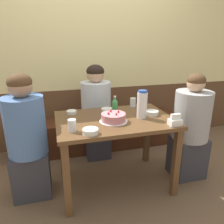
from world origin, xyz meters
TOP-DOWN VIEW (x-y plane):
  - ground_plane at (0.00, 0.00)m, footprint 12.00×12.00m
  - back_wall at (0.00, 1.05)m, footprint 4.80×0.04m
  - bench_seat at (0.00, 0.83)m, footprint 2.24×0.38m
  - dining_table at (0.00, 0.00)m, footprint 1.11×0.76m
  - birthday_cake at (-0.03, -0.07)m, footprint 0.26×0.26m
  - water_pitcher at (0.26, -0.05)m, footprint 0.10×0.10m
  - soju_bottle at (0.04, 0.14)m, footprint 0.06×0.06m
  - napkin_holder at (0.46, -0.31)m, footprint 0.11×0.08m
  - bowl_soup_white at (-0.29, -0.29)m, footprint 0.13×0.13m
  - bowl_rice_small at (-0.39, 0.25)m, footprint 0.10×0.10m
  - bowl_side_dish at (-0.02, 0.23)m, footprint 0.12×0.12m
  - bowl_sauce_shallow at (0.39, -0.00)m, footprint 0.13×0.13m
  - glass_water_tall at (-0.42, -0.20)m, footprint 0.07×0.07m
  - glass_tumbler_short at (0.30, 0.32)m, footprint 0.06×0.06m
  - person_teal_shirt at (-0.82, 0.06)m, footprint 0.36×0.36m
  - person_pale_blue_shirt at (0.82, -0.06)m, footprint 0.37×0.37m
  - person_grey_tee at (-0.05, 0.64)m, footprint 0.36×0.36m

SIDE VIEW (x-z plane):
  - ground_plane at x=0.00m, z-range 0.00..0.00m
  - bench_seat at x=0.00m, z-range 0.00..0.43m
  - person_pale_blue_shirt at x=0.82m, z-range -0.01..1.13m
  - person_grey_tee at x=-0.05m, z-range -0.01..1.17m
  - person_teal_shirt at x=-0.82m, z-range -0.01..1.18m
  - dining_table at x=0.00m, z-range 0.25..0.98m
  - bowl_rice_small at x=-0.39m, z-range 0.73..0.76m
  - bowl_side_dish at x=-0.02m, z-range 0.73..0.76m
  - bowl_soup_white at x=-0.29m, z-range 0.73..0.77m
  - bowl_sauce_shallow at x=0.39m, z-range 0.73..0.77m
  - birthday_cake at x=-0.03m, z-range 0.72..0.82m
  - napkin_holder at x=0.46m, z-range 0.72..0.82m
  - glass_tumbler_short at x=0.30m, z-range 0.73..0.83m
  - glass_water_tall at x=-0.42m, z-range 0.73..0.83m
  - soju_bottle at x=0.04m, z-range 0.72..0.91m
  - water_pitcher at x=0.26m, z-range 0.73..1.00m
  - back_wall at x=0.00m, z-range 0.00..2.50m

